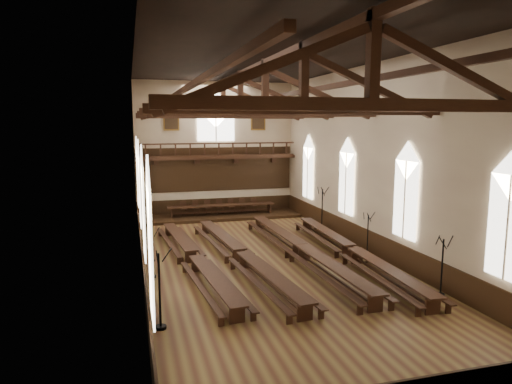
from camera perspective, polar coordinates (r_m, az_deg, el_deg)
ground at (r=23.18m, az=1.09°, el=-8.75°), size 26.00×26.00×0.00m
room_walls at (r=22.13m, az=1.14°, el=7.43°), size 26.00×26.00×26.00m
wainscot_band at (r=23.01m, az=1.10°, el=-7.32°), size 12.00×26.00×1.20m
side_windows at (r=22.35m, az=1.12°, el=0.44°), size 11.85×19.80×4.50m
end_window at (r=34.69m, az=-5.05°, el=9.07°), size 2.80×0.12×3.80m
minstrels_gallery at (r=34.58m, az=-4.90°, el=3.57°), size 11.80×1.24×3.70m
portraits at (r=34.68m, az=-5.04°, el=8.87°), size 7.75×0.09×1.45m
roof_trusses at (r=22.17m, az=1.15°, el=11.97°), size 11.70×25.70×2.80m
refectory_row_a at (r=22.46m, az=-7.84°, el=-8.02°), size 2.02×14.15×0.71m
refectory_row_b at (r=22.58m, az=-1.85°, el=-7.77°), size 2.14×14.53×0.75m
refectory_row_c at (r=23.66m, az=5.68°, el=-6.98°), size 1.80×14.80×0.79m
refectory_row_d at (r=23.82m, az=11.97°, el=-7.10°), size 1.81×14.42×0.75m
dais at (r=33.92m, az=-4.31°, el=-3.02°), size 11.40×3.09×0.21m
high_table at (r=33.78m, az=-4.32°, el=-1.80°), size 7.94×0.99×0.74m
high_chairs at (r=34.54m, az=-4.57°, el=-1.69°), size 5.90×0.51×1.02m
candelabrum_left_near at (r=16.13m, az=-11.91°, el=-13.64°), size 0.84×0.81×2.80m
candelabrum_left_mid at (r=21.29m, az=-12.86°, el=-8.56°), size 0.70×0.67×2.33m
candelabrum_left_far at (r=28.16m, az=-13.58°, el=-4.04°), size 0.87×0.82×2.87m
candelabrum_right_near at (r=20.07m, az=22.15°, el=-9.90°), size 0.73×0.75×2.49m
candelabrum_right_mid at (r=24.82m, az=13.75°, el=-6.14°), size 0.66×0.70×2.31m
candelabrum_right_far at (r=29.94m, az=8.24°, el=-3.13°), size 0.83×0.87×2.88m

